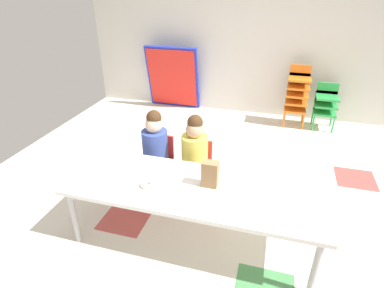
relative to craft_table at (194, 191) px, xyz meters
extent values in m
cube|color=silver|center=(0.20, 0.51, -0.53)|extent=(5.72, 5.34, 0.02)
cube|color=#B24C47|center=(0.20, 0.96, -0.51)|extent=(0.43, 0.43, 0.00)
cube|color=#B24C47|center=(-0.70, 0.06, -0.51)|extent=(0.43, 0.43, 0.00)
cube|color=#B24C47|center=(1.55, 1.41, -0.51)|extent=(0.43, 0.43, 0.00)
cube|color=beige|center=(0.20, 3.19, 0.86)|extent=(5.72, 0.10, 2.75)
cube|color=white|center=(0.00, 0.00, 0.02)|extent=(2.08, 0.73, 0.04)
cylinder|color=#B2B2B7|center=(-0.96, -0.31, -0.25)|extent=(0.05, 0.05, 0.52)
cylinder|color=#B2B2B7|center=(0.96, -0.31, -0.25)|extent=(0.05, 0.05, 0.52)
cylinder|color=#B2B2B7|center=(-0.96, 0.31, -0.25)|extent=(0.05, 0.05, 0.52)
cylinder|color=#B2B2B7|center=(0.96, 0.31, -0.25)|extent=(0.05, 0.05, 0.52)
cube|color=red|center=(-0.57, 0.59, -0.22)|extent=(0.32, 0.30, 0.03)
cube|color=red|center=(-0.57, 0.74, -0.07)|extent=(0.29, 0.02, 0.30)
cylinder|color=#384C99|center=(-0.57, 0.59, 0.00)|extent=(0.33, 0.33, 0.38)
sphere|color=beige|center=(-0.57, 0.59, 0.26)|extent=(0.17, 0.17, 0.17)
sphere|color=#472D19|center=(-0.57, 0.60, 0.33)|extent=(0.15, 0.15, 0.15)
cylinder|color=red|center=(-0.71, 0.46, -0.37)|extent=(0.02, 0.02, 0.28)
cylinder|color=red|center=(-0.43, 0.46, -0.37)|extent=(0.02, 0.02, 0.28)
cylinder|color=red|center=(-0.71, 0.72, -0.37)|extent=(0.02, 0.02, 0.28)
cylinder|color=red|center=(-0.43, 0.72, -0.37)|extent=(0.02, 0.02, 0.28)
cube|color=red|center=(-0.16, 0.59, -0.22)|extent=(0.32, 0.30, 0.03)
cube|color=red|center=(-0.16, 0.74, -0.07)|extent=(0.29, 0.02, 0.30)
cylinder|color=#D8C64C|center=(-0.16, 0.59, 0.00)|extent=(0.29, 0.29, 0.38)
sphere|color=tan|center=(-0.16, 0.59, 0.26)|extent=(0.17, 0.17, 0.17)
sphere|color=#472D19|center=(-0.16, 0.60, 0.33)|extent=(0.15, 0.15, 0.15)
cylinder|color=red|center=(-0.30, 0.46, -0.37)|extent=(0.02, 0.02, 0.28)
cylinder|color=red|center=(-0.02, 0.46, -0.37)|extent=(0.02, 0.02, 0.28)
cylinder|color=red|center=(-0.30, 0.72, -0.37)|extent=(0.02, 0.02, 0.28)
cylinder|color=red|center=(-0.02, 0.72, -0.37)|extent=(0.02, 0.02, 0.28)
cube|color=orange|center=(0.84, 2.77, -0.26)|extent=(0.32, 0.30, 0.03)
cube|color=orange|center=(0.84, 2.91, -0.17)|extent=(0.30, 0.02, 0.18)
cube|color=orange|center=(0.84, 2.77, -0.14)|extent=(0.32, 0.30, 0.03)
cube|color=orange|center=(0.84, 2.91, -0.05)|extent=(0.30, 0.02, 0.18)
cube|color=orange|center=(0.84, 2.77, -0.02)|extent=(0.32, 0.30, 0.03)
cube|color=orange|center=(0.84, 2.91, 0.07)|extent=(0.30, 0.02, 0.18)
cube|color=orange|center=(0.84, 2.77, 0.10)|extent=(0.32, 0.30, 0.03)
cube|color=orange|center=(0.84, 2.91, 0.19)|extent=(0.30, 0.02, 0.18)
cube|color=orange|center=(0.84, 2.77, 0.22)|extent=(0.32, 0.30, 0.03)
cube|color=orange|center=(0.84, 2.91, 0.31)|extent=(0.30, 0.02, 0.18)
cylinder|color=orange|center=(0.70, 2.64, -0.39)|extent=(0.02, 0.02, 0.26)
cylinder|color=orange|center=(0.98, 2.64, -0.39)|extent=(0.02, 0.02, 0.26)
cylinder|color=orange|center=(0.70, 2.90, -0.39)|extent=(0.02, 0.02, 0.26)
cylinder|color=orange|center=(0.98, 2.90, -0.39)|extent=(0.02, 0.02, 0.26)
cube|color=green|center=(1.27, 2.77, -0.26)|extent=(0.32, 0.30, 0.03)
cube|color=green|center=(1.27, 2.91, -0.17)|extent=(0.30, 0.02, 0.18)
cube|color=green|center=(1.27, 2.77, -0.14)|extent=(0.32, 0.30, 0.03)
cube|color=green|center=(1.27, 2.91, -0.05)|extent=(0.30, 0.02, 0.18)
cube|color=green|center=(1.27, 2.77, -0.02)|extent=(0.32, 0.30, 0.03)
cube|color=green|center=(1.27, 2.91, 0.07)|extent=(0.30, 0.02, 0.18)
cylinder|color=green|center=(1.13, 2.64, -0.39)|extent=(0.02, 0.02, 0.26)
cylinder|color=green|center=(1.41, 2.64, -0.39)|extent=(0.02, 0.02, 0.26)
cylinder|color=green|center=(1.13, 2.90, -0.39)|extent=(0.02, 0.02, 0.26)
cylinder|color=green|center=(1.41, 2.90, -0.39)|extent=(0.02, 0.02, 0.26)
cube|color=#1E33BF|center=(-1.22, 3.00, 0.02)|extent=(0.90, 0.28, 1.09)
cube|color=red|center=(-1.22, 2.96, 0.02)|extent=(0.83, 0.23, 0.99)
cube|color=#9E754C|center=(0.12, 0.05, 0.15)|extent=(0.13, 0.09, 0.22)
cylinder|color=white|center=(-0.36, -0.10, 0.05)|extent=(0.18, 0.18, 0.01)
cylinder|color=white|center=(-0.66, -0.05, 0.05)|extent=(0.18, 0.18, 0.01)
torus|color=white|center=(-0.36, -0.10, 0.07)|extent=(0.12, 0.12, 0.03)
camera|label=1|loc=(0.55, -1.99, 1.53)|focal=29.19mm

